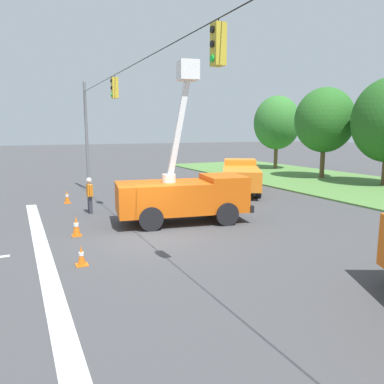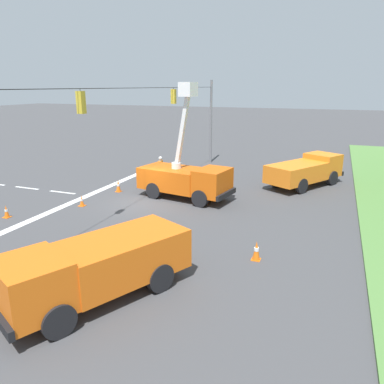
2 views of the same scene
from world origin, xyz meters
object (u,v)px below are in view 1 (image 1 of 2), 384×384
object	(u,v)px
tree_west	(325,120)
utility_truck_bucket_lift	(184,192)
utility_truck_support_far	(241,176)
traffic_cone_foreground_right	(76,226)
traffic_cone_mid_left	(81,256)
traffic_cone_lane_edge_b	(67,197)
tree_far_west	(277,123)
road_worker	(90,193)

from	to	relation	value
tree_west	utility_truck_bucket_lift	bearing A→B (deg)	-62.11
utility_truck_support_far	traffic_cone_foreground_right	bearing A→B (deg)	-62.10
traffic_cone_foreground_right	utility_truck_support_far	bearing A→B (deg)	117.90
traffic_cone_mid_left	utility_truck_support_far	bearing A→B (deg)	128.76
utility_truck_support_far	traffic_cone_lane_edge_b	bearing A→B (deg)	-95.67
tree_west	tree_far_west	bearing A→B (deg)	171.08
utility_truck_bucket_lift	traffic_cone_foreground_right	xyz separation A→B (m)	(0.25, -4.67, -0.95)
utility_truck_support_far	tree_west	bearing A→B (deg)	107.22
utility_truck_bucket_lift	traffic_cone_lane_edge_b	xyz separation A→B (m)	(-6.80, -4.13, -0.98)
utility_truck_bucket_lift	road_worker	world-z (taller)	utility_truck_bucket_lift
road_worker	traffic_cone_lane_edge_b	distance (m)	3.32
utility_truck_support_far	traffic_cone_foreground_right	distance (m)	12.81
tree_far_west	traffic_cone_mid_left	xyz separation A→B (m)	(20.33, -23.01, -4.51)
tree_west	traffic_cone_lane_edge_b	world-z (taller)	tree_west
traffic_cone_lane_edge_b	utility_truck_support_far	bearing A→B (deg)	84.33
tree_far_west	traffic_cone_mid_left	size ratio (longest dim) A/B	11.93
traffic_cone_mid_left	traffic_cone_lane_edge_b	distance (m)	10.47
utility_truck_bucket_lift	utility_truck_support_far	world-z (taller)	utility_truck_bucket_lift
tree_west	traffic_cone_foreground_right	bearing A→B (deg)	-66.94
utility_truck_support_far	utility_truck_bucket_lift	bearing A→B (deg)	-49.19
tree_far_west	road_worker	bearing A→B (deg)	-58.59
tree_west	traffic_cone_mid_left	distance (m)	25.52
utility_truck_bucket_lift	tree_west	bearing A→B (deg)	117.89
utility_truck_support_far	traffic_cone_lane_edge_b	world-z (taller)	utility_truck_support_far
utility_truck_support_far	traffic_cone_foreground_right	size ratio (longest dim) A/B	8.09
road_worker	tree_far_west	bearing A→B (deg)	121.41
tree_far_west	utility_truck_bucket_lift	distance (m)	24.78
tree_west	traffic_cone_mid_left	xyz separation A→B (m)	(12.50, -21.78, -4.57)
tree_far_west	traffic_cone_lane_edge_b	xyz separation A→B (m)	(9.90, -22.12, -4.44)
road_worker	traffic_cone_foreground_right	size ratio (longest dim) A/B	2.23
tree_far_west	traffic_cone_foreground_right	world-z (taller)	tree_far_west
tree_west	utility_truck_support_far	world-z (taller)	tree_west
utility_truck_bucket_lift	road_worker	bearing A→B (deg)	-136.38
utility_truck_support_far	traffic_cone_mid_left	bearing A→B (deg)	-51.24
traffic_cone_foreground_right	tree_west	bearing A→B (deg)	113.06
tree_west	traffic_cone_lane_edge_b	xyz separation A→B (m)	(2.07, -20.89, -4.50)
tree_far_west	road_worker	world-z (taller)	tree_far_west
tree_far_west	traffic_cone_mid_left	bearing A→B (deg)	-48.54
utility_truck_bucket_lift	traffic_cone_mid_left	bearing A→B (deg)	-54.14
tree_far_west	traffic_cone_mid_left	world-z (taller)	tree_far_west
tree_far_west	traffic_cone_lane_edge_b	bearing A→B (deg)	-65.89
utility_truck_support_far	road_worker	size ratio (longest dim) A/B	3.63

